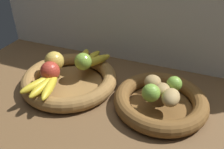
{
  "coord_description": "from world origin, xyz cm",
  "views": [
    {
      "loc": [
        25.61,
        -67.57,
        56.55
      ],
      "look_at": [
        -1.25,
        -0.09,
        9.59
      ],
      "focal_mm": 38.12,
      "sensor_mm": 36.0,
      "label": 1
    }
  ],
  "objects_px": {
    "lime_near": "(151,93)",
    "banana_bunch_back": "(90,59)",
    "potato_small": "(171,97)",
    "fruit_bowl_left": "(69,80)",
    "apple_golden_left": "(54,61)",
    "apple_green_back": "(83,61)",
    "potato_large": "(162,90)",
    "banana_bunch_front": "(45,85)",
    "fruit_bowl_right": "(160,101)",
    "lime_far": "(174,84)",
    "potato_oblong": "(153,82)",
    "apple_red_front": "(50,71)"
  },
  "relations": [
    {
      "from": "apple_green_back",
      "to": "banana_bunch_back",
      "type": "bearing_deg",
      "value": 88.36
    },
    {
      "from": "fruit_bowl_left",
      "to": "banana_bunch_back",
      "type": "relative_size",
      "value": 2.31
    },
    {
      "from": "apple_green_back",
      "to": "potato_large",
      "type": "bearing_deg",
      "value": -9.16
    },
    {
      "from": "banana_bunch_back",
      "to": "apple_golden_left",
      "type": "bearing_deg",
      "value": -137.38
    },
    {
      "from": "fruit_bowl_left",
      "to": "potato_large",
      "type": "bearing_deg",
      "value": -0.0
    },
    {
      "from": "apple_green_back",
      "to": "potato_large",
      "type": "height_order",
      "value": "apple_green_back"
    },
    {
      "from": "banana_bunch_front",
      "to": "banana_bunch_back",
      "type": "relative_size",
      "value": 1.0
    },
    {
      "from": "fruit_bowl_left",
      "to": "apple_golden_left",
      "type": "relative_size",
      "value": 4.96
    },
    {
      "from": "apple_golden_left",
      "to": "apple_green_back",
      "type": "bearing_deg",
      "value": 22.7
    },
    {
      "from": "potato_small",
      "to": "potato_oblong",
      "type": "xyz_separation_m",
      "value": [
        -0.08,
        0.07,
        -0.0
      ]
    },
    {
      "from": "fruit_bowl_right",
      "to": "apple_red_front",
      "type": "bearing_deg",
      "value": -171.86
    },
    {
      "from": "banana_bunch_front",
      "to": "lime_near",
      "type": "distance_m",
      "value": 0.38
    },
    {
      "from": "banana_bunch_back",
      "to": "lime_far",
      "type": "height_order",
      "value": "lime_far"
    },
    {
      "from": "fruit_bowl_left",
      "to": "apple_red_front",
      "type": "distance_m",
      "value": 0.1
    },
    {
      "from": "potato_large",
      "to": "lime_near",
      "type": "relative_size",
      "value": 0.98
    },
    {
      "from": "banana_bunch_front",
      "to": "potato_large",
      "type": "bearing_deg",
      "value": 16.59
    },
    {
      "from": "lime_far",
      "to": "apple_red_front",
      "type": "bearing_deg",
      "value": -167.05
    },
    {
      "from": "fruit_bowl_left",
      "to": "banana_bunch_front",
      "type": "distance_m",
      "value": 0.13
    },
    {
      "from": "fruit_bowl_right",
      "to": "banana_bunch_back",
      "type": "height_order",
      "value": "banana_bunch_back"
    },
    {
      "from": "apple_green_back",
      "to": "banana_bunch_front",
      "type": "xyz_separation_m",
      "value": [
        -0.07,
        -0.17,
        -0.02
      ]
    },
    {
      "from": "fruit_bowl_right",
      "to": "potato_oblong",
      "type": "relative_size",
      "value": 5.39
    },
    {
      "from": "apple_golden_left",
      "to": "potato_large",
      "type": "height_order",
      "value": "apple_golden_left"
    },
    {
      "from": "potato_small",
      "to": "lime_near",
      "type": "xyz_separation_m",
      "value": [
        -0.07,
        -0.01,
        0.01
      ]
    },
    {
      "from": "potato_large",
      "to": "lime_near",
      "type": "xyz_separation_m",
      "value": [
        -0.03,
        -0.04,
        0.01
      ]
    },
    {
      "from": "fruit_bowl_left",
      "to": "apple_green_back",
      "type": "bearing_deg",
      "value": 54.38
    },
    {
      "from": "fruit_bowl_left",
      "to": "apple_red_front",
      "type": "relative_size",
      "value": 5.22
    },
    {
      "from": "fruit_bowl_left",
      "to": "lime_near",
      "type": "height_order",
      "value": "lime_near"
    },
    {
      "from": "banana_bunch_front",
      "to": "potato_oblong",
      "type": "bearing_deg",
      "value": 22.78
    },
    {
      "from": "potato_small",
      "to": "lime_near",
      "type": "height_order",
      "value": "lime_near"
    },
    {
      "from": "banana_bunch_front",
      "to": "banana_bunch_back",
      "type": "distance_m",
      "value": 0.24
    },
    {
      "from": "apple_red_front",
      "to": "banana_bunch_back",
      "type": "height_order",
      "value": "apple_red_front"
    },
    {
      "from": "apple_red_front",
      "to": "potato_large",
      "type": "distance_m",
      "value": 0.42
    },
    {
      "from": "banana_bunch_front",
      "to": "potato_oblong",
      "type": "distance_m",
      "value": 0.39
    },
    {
      "from": "fruit_bowl_left",
      "to": "lime_near",
      "type": "xyz_separation_m",
      "value": [
        0.34,
        -0.04,
        0.06
      ]
    },
    {
      "from": "lime_far",
      "to": "potato_large",
      "type": "bearing_deg",
      "value": -127.87
    },
    {
      "from": "banana_bunch_back",
      "to": "potato_small",
      "type": "height_order",
      "value": "potato_small"
    },
    {
      "from": "lime_near",
      "to": "potato_oblong",
      "type": "bearing_deg",
      "value": 98.65
    },
    {
      "from": "fruit_bowl_left",
      "to": "banana_bunch_back",
      "type": "xyz_separation_m",
      "value": [
        0.04,
        0.11,
        0.05
      ]
    },
    {
      "from": "potato_oblong",
      "to": "potato_large",
      "type": "distance_m",
      "value": 0.05
    },
    {
      "from": "apple_golden_left",
      "to": "banana_bunch_front",
      "type": "distance_m",
      "value": 0.14
    },
    {
      "from": "lime_near",
      "to": "lime_far",
      "type": "height_order",
      "value": "lime_near"
    },
    {
      "from": "fruit_bowl_left",
      "to": "fruit_bowl_right",
      "type": "xyz_separation_m",
      "value": [
        0.37,
        0.0,
        0.0
      ]
    },
    {
      "from": "potato_small",
      "to": "lime_far",
      "type": "distance_m",
      "value": 0.08
    },
    {
      "from": "fruit_bowl_left",
      "to": "potato_oblong",
      "type": "xyz_separation_m",
      "value": [
        0.33,
        0.03,
        0.05
      ]
    },
    {
      "from": "apple_red_front",
      "to": "lime_near",
      "type": "xyz_separation_m",
      "value": [
        0.38,
        0.02,
        -0.01
      ]
    },
    {
      "from": "banana_bunch_front",
      "to": "lime_near",
      "type": "relative_size",
      "value": 2.7
    },
    {
      "from": "lime_near",
      "to": "banana_bunch_back",
      "type": "bearing_deg",
      "value": 153.3
    },
    {
      "from": "potato_small",
      "to": "lime_near",
      "type": "bearing_deg",
      "value": -173.33
    },
    {
      "from": "apple_green_back",
      "to": "fruit_bowl_right",
      "type": "bearing_deg",
      "value": -9.16
    },
    {
      "from": "fruit_bowl_left",
      "to": "fruit_bowl_right",
      "type": "distance_m",
      "value": 0.37
    }
  ]
}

